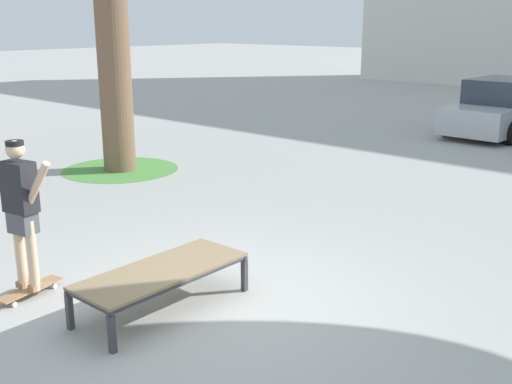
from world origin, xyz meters
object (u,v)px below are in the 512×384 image
Objects in this scene: skate_box at (162,273)px; skater at (21,205)px; car_silver at (502,109)px; skateboard at (30,289)px.

skate_box is 1.13× the size of skater.
skate_box is 13.26m from car_silver.
skateboard is (-1.37, -0.80, -0.34)m from skate_box.
skate_box reaches higher than skateboard.
skateboard is 0.19× the size of car_silver.
skateboard is at bearing -149.86° from skate_box.
skater reaches higher than car_silver.
skater reaches higher than skate_box.
skater is (-1.37, -0.80, 0.66)m from skate_box.
skate_box is at bearing -83.74° from car_silver.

